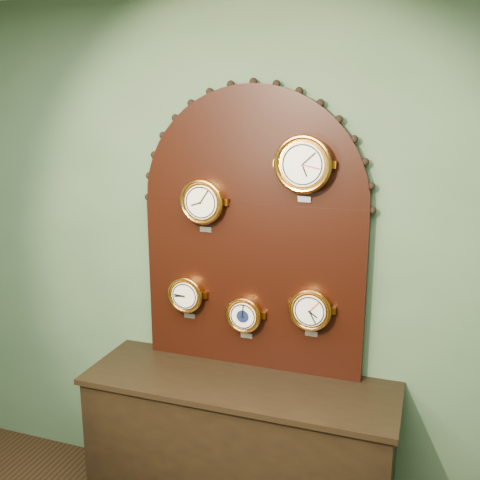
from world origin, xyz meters
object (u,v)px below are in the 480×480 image
at_px(barometer, 245,314).
at_px(tide_clock, 311,309).
at_px(shop_counter, 239,454).
at_px(roman_clock, 203,202).
at_px(arabic_clock, 304,164).
at_px(display_board, 253,223).
at_px(hygrometer, 187,294).

height_order(barometer, tide_clock, tide_clock).
height_order(shop_counter, tide_clock, tide_clock).
bearing_deg(tide_clock, roman_clock, -179.96).
bearing_deg(arabic_clock, roman_clock, 179.89).
bearing_deg(display_board, shop_counter, -90.00).
bearing_deg(roman_clock, arabic_clock, -0.11).
xyz_separation_m(display_board, tide_clock, (0.34, -0.07, -0.41)).
height_order(shop_counter, display_board, display_board).
bearing_deg(tide_clock, arabic_clock, -178.49).
bearing_deg(roman_clock, barometer, 0.24).
xyz_separation_m(display_board, roman_clock, (-0.25, -0.07, 0.11)).
xyz_separation_m(shop_counter, tide_clock, (0.34, 0.15, 0.81)).
bearing_deg(barometer, arabic_clock, -0.38).
distance_m(shop_counter, display_board, 1.25).
xyz_separation_m(shop_counter, arabic_clock, (0.28, 0.15, 1.55)).
relative_size(shop_counter, barometer, 6.48).
bearing_deg(shop_counter, tide_clock, 24.59).
xyz_separation_m(hygrometer, barometer, (0.34, -0.00, -0.07)).
distance_m(hygrometer, barometer, 0.34).
xyz_separation_m(shop_counter, display_board, (0.00, 0.22, 1.23)).
bearing_deg(roman_clock, hygrometer, 179.48).
bearing_deg(barometer, hygrometer, 180.00).
bearing_deg(tide_clock, shop_counter, -155.41).
height_order(shop_counter, hygrometer, hygrometer).
bearing_deg(roman_clock, tide_clock, 0.04).
distance_m(roman_clock, barometer, 0.64).
height_order(shop_counter, barometer, barometer).
relative_size(hygrometer, barometer, 1.03).
distance_m(roman_clock, tide_clock, 0.79).
bearing_deg(shop_counter, hygrometer, 156.65).
relative_size(roman_clock, arabic_clock, 0.87).
relative_size(shop_counter, tide_clock, 5.88).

